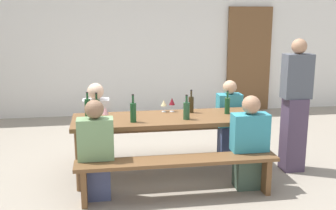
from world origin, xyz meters
The scene contains 20 objects.
ground_plane centered at (0.00, 0.00, 0.00)m, with size 24.00×24.00×0.00m, color gray.
back_wall centered at (0.00, 3.33, 1.60)m, with size 14.00×0.20×3.20m, color silver.
wooden_door centered at (2.17, 3.19, 1.05)m, with size 0.90×0.06×2.10m, color brown.
tasting_table centered at (0.00, 0.00, 0.67)m, with size 2.31×0.74×0.75m.
bench_near centered at (0.00, -0.67, 0.36)m, with size 2.21×0.30×0.45m.
bench_far centered at (0.00, 0.67, 0.36)m, with size 2.21×0.30×0.45m.
wine_bottle_0 centered at (0.76, 0.05, 0.86)m, with size 0.06×0.06×0.30m.
wine_bottle_1 centered at (0.33, 0.18, 0.86)m, with size 0.07×0.07×0.30m.
wine_bottle_2 centered at (-0.44, -0.17, 0.87)m, with size 0.07×0.07×0.33m.
wine_bottle_3 centered at (-0.86, 0.11, 0.87)m, with size 0.07×0.07×0.31m.
wine_bottle_4 centered at (-0.97, 0.21, 0.86)m, with size 0.07×0.07×0.30m.
wine_bottle_5 centered at (0.20, -0.14, 0.86)m, with size 0.08×0.08×0.30m.
wine_glass_0 centered at (0.09, 0.26, 0.88)m, with size 0.08×0.08×0.18m.
wine_glass_1 centered at (-0.01, 0.27, 0.86)m, with size 0.08×0.08×0.15m.
wine_glass_2 centered at (-0.75, -0.05, 0.86)m, with size 0.08×0.08×0.16m.
seated_guest_near_0 centered at (-0.87, -0.52, 0.52)m, with size 0.39×0.24×1.10m.
seated_guest_near_1 centered at (0.86, -0.52, 0.52)m, with size 0.42×0.24×1.09m.
seated_guest_far_0 centered at (-0.87, 0.52, 0.54)m, with size 0.34×0.24×1.10m.
seated_guest_far_1 centered at (0.94, 0.52, 0.52)m, with size 0.33×0.24×1.09m.
standing_host centered at (1.61, -0.08, 0.82)m, with size 0.35×0.24×1.69m.
Camera 1 is at (-0.77, -4.83, 2.01)m, focal length 44.26 mm.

